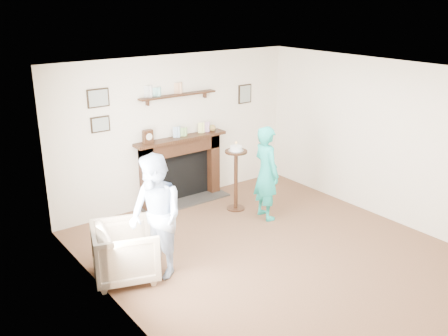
{
  "coord_description": "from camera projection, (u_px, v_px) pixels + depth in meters",
  "views": [
    {
      "loc": [
        -4.22,
        -4.51,
        3.38
      ],
      "look_at": [
        -0.2,
        0.9,
        1.05
      ],
      "focal_mm": 40.0,
      "sensor_mm": 36.0,
      "label": 1
    }
  ],
  "objects": [
    {
      "name": "woman",
      "position": [
        265.0,
        217.0,
        8.07
      ],
      "size": [
        0.43,
        0.59,
        1.51
      ],
      "primitive_type": "imported",
      "rotation": [
        0.0,
        0.0,
        1.43
      ],
      "color": "#1FAFB1",
      "rests_on": "ground"
    },
    {
      "name": "man",
      "position": [
        159.0,
        273.0,
        6.43
      ],
      "size": [
        0.64,
        0.8,
        1.59
      ],
      "primitive_type": "imported",
      "rotation": [
        0.0,
        0.0,
        -1.52
      ],
      "color": "silver",
      "rests_on": "ground"
    },
    {
      "name": "ground",
      "position": [
        274.0,
        254.0,
        6.9
      ],
      "size": [
        5.0,
        5.0,
        0.0
      ],
      "primitive_type": "plane",
      "color": "brown",
      "rests_on": "ground"
    },
    {
      "name": "room_shell",
      "position": [
        244.0,
        130.0,
        6.9
      ],
      "size": [
        4.54,
        5.02,
        2.52
      ],
      "color": "#F2E6CE",
      "rests_on": "ground"
    },
    {
      "name": "armchair",
      "position": [
        127.0,
        277.0,
        6.35
      ],
      "size": [
        0.99,
        0.98,
        0.72
      ],
      "primitive_type": "imported",
      "rotation": [
        0.0,
        0.0,
        1.24
      ],
      "color": "tan",
      "rests_on": "ground"
    },
    {
      "name": "pedestal_table",
      "position": [
        236.0,
        168.0,
        8.14
      ],
      "size": [
        0.37,
        0.37,
        1.17
      ],
      "color": "black",
      "rests_on": "ground"
    }
  ]
}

